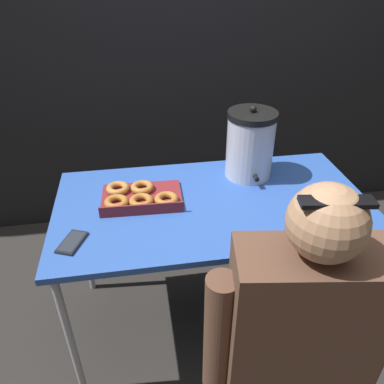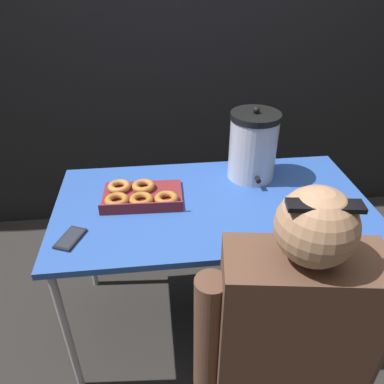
% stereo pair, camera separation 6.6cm
% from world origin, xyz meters
% --- Properties ---
extents(ground_plane, '(12.00, 12.00, 0.00)m').
position_xyz_m(ground_plane, '(0.00, 0.00, 0.00)').
color(ground_plane, '#2D2B28').
extents(back_wall, '(6.00, 0.11, 2.74)m').
position_xyz_m(back_wall, '(0.00, 1.09, 1.37)').
color(back_wall, black).
rests_on(back_wall, ground).
extents(folding_table, '(1.40, 0.74, 0.78)m').
position_xyz_m(folding_table, '(0.00, 0.00, 0.73)').
color(folding_table, '#2D56B2').
rests_on(folding_table, ground).
extents(donut_box, '(0.37, 0.27, 0.05)m').
position_xyz_m(donut_box, '(-0.32, 0.06, 0.80)').
color(donut_box, maroon).
rests_on(donut_box, folding_table).
extents(coffee_urn, '(0.23, 0.26, 0.36)m').
position_xyz_m(coffee_urn, '(0.22, 0.21, 0.94)').
color(coffee_urn, silver).
rests_on(coffee_urn, folding_table).
extents(cell_phone, '(0.12, 0.15, 0.01)m').
position_xyz_m(cell_phone, '(-0.59, -0.19, 0.79)').
color(cell_phone, black).
rests_on(cell_phone, folding_table).
extents(person_seated, '(0.59, 0.29, 1.26)m').
position_xyz_m(person_seated, '(0.13, -0.68, 0.60)').
color(person_seated, '#33332D').
rests_on(person_seated, ground).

